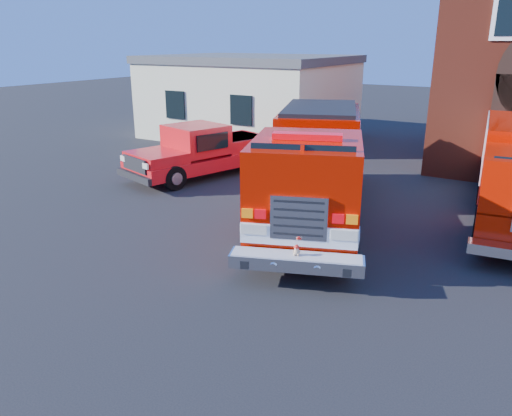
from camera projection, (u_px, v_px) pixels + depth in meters
The scene contains 4 objects.
ground at pixel (279, 242), 13.34m from camera, with size 100.00×100.00×0.00m, color black.
side_building at pixel (250, 96), 27.59m from camera, with size 10.20×8.20×4.35m.
fire_engine at pixel (314, 164), 15.01m from camera, with size 6.08×10.18×3.04m.
pickup_truck at pixel (203, 151), 19.63m from camera, with size 3.89×6.59×2.03m.
Camera 1 is at (5.88, -10.88, 5.12)m, focal length 35.00 mm.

